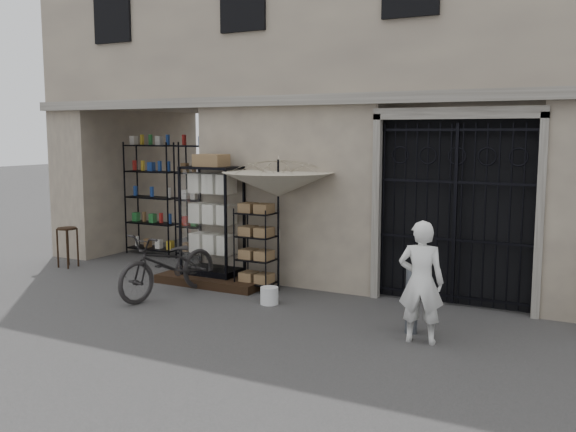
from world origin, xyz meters
The scene contains 14 objects.
ground centered at (0.00, 0.00, 0.00)m, with size 80.00×80.00×0.00m, color black.
main_building centered at (0.00, 4.00, 4.50)m, with size 14.00×4.00×9.00m, color tan.
shop_recess centered at (-4.50, 2.80, 1.50)m, with size 3.00×1.70×3.00m, color black.
shop_shelving centered at (-4.55, 3.30, 1.25)m, with size 2.70×0.50×2.50m, color black.
iron_gate centered at (1.75, 2.28, 1.50)m, with size 2.50×0.21×3.00m.
step_platform centered at (-2.40, 1.55, 0.07)m, with size 2.00×0.90×0.15m, color black.
display_cabinet centered at (-2.49, 1.65, 1.03)m, with size 1.14×0.95×2.12m.
wire_rack centered at (-1.48, 1.53, 0.70)m, with size 0.68×0.52×1.43m.
market_umbrella centered at (-1.14, 1.68, 1.95)m, with size 2.03×2.05×2.71m.
white_bucket centered at (-0.83, 0.84, 0.14)m, with size 0.29×0.29×0.27m, color silver.
bicycle centered at (-2.56, 0.50, 0.00)m, with size 0.71×1.08×2.05m, color black.
wooden_stool centered at (-5.84, 1.36, 0.43)m, with size 0.40×0.40×0.81m.
steel_bollard centered at (1.60, 0.47, 0.46)m, with size 0.17×0.17×0.92m, color slate.
shopkeeper centered at (1.82, 0.15, 0.00)m, with size 0.58×1.60×0.38m, color silver.
Camera 1 is at (4.11, -7.77, 2.72)m, focal length 40.00 mm.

